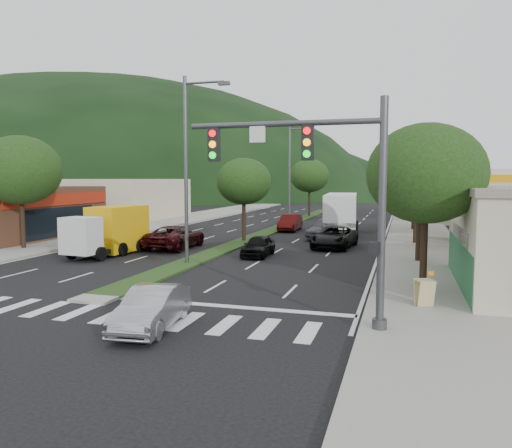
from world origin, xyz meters
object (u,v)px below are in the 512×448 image
(tree_l_a, at_px, (20,170))
(car_queue_c, at_px, (290,223))
(car_queue_a, at_px, (258,246))
(traffic_signal, at_px, (329,178))
(sedan_silver, at_px, (152,308))
(car_queue_b, at_px, (326,229))
(tree_r_b, at_px, (420,171))
(tree_r_d, at_px, (414,173))
(tree_med_near, at_px, (244,182))
(streetlight_near, at_px, (189,161))
(motorhome, at_px, (341,213))
(tree_r_a, at_px, (426,174))
(tree_r_e, at_px, (413,176))
(a_frame_sign, at_px, (424,290))
(tree_r_c, at_px, (417,177))
(tree_med_far, at_px, (309,176))
(box_truck, at_px, (111,232))
(suv_maroon, at_px, (175,237))
(streetlight_mid, at_px, (292,169))

(tree_l_a, relative_size, car_queue_c, 1.63)
(car_queue_a, bearing_deg, traffic_signal, -66.06)
(sedan_silver, relative_size, car_queue_b, 0.74)
(tree_r_b, distance_m, car_queue_c, 18.66)
(tree_r_d, height_order, tree_l_a, tree_l_a)
(tree_med_near, height_order, car_queue_b, tree_med_near)
(streetlight_near, height_order, motorhome, streetlight_near)
(tree_r_a, bearing_deg, tree_r_e, 90.00)
(tree_r_d, distance_m, streetlight_near, 24.97)
(car_queue_a, bearing_deg, a_frame_sign, -48.84)
(tree_r_e, bearing_deg, tree_r_c, -90.00)
(tree_med_far, bearing_deg, motorhome, -71.88)
(tree_r_d, height_order, car_queue_b, tree_r_d)
(tree_med_near, distance_m, car_queue_c, 9.67)
(car_queue_a, bearing_deg, box_truck, -168.59)
(suv_maroon, xyz_separation_m, motorhome, (9.56, 11.55, 1.03))
(tree_med_near, distance_m, streetlight_mid, 15.05)
(tree_r_d, xyz_separation_m, motorhome, (-5.80, -4.94, -3.39))
(tree_r_c, xyz_separation_m, tree_r_d, (0.00, 10.00, 0.43))
(traffic_signal, distance_m, tree_l_a, 24.43)
(tree_r_b, height_order, streetlight_mid, streetlight_mid)
(tree_r_a, distance_m, streetlight_mid, 31.32)
(car_queue_a, height_order, car_queue_c, car_queue_c)
(sedan_silver, relative_size, suv_maroon, 0.71)
(car_queue_b, relative_size, motorhome, 0.59)
(car_queue_b, bearing_deg, tree_l_a, -140.80)
(sedan_silver, distance_m, a_frame_sign, 9.40)
(tree_l_a, distance_m, box_truck, 7.59)
(tree_r_a, relative_size, tree_r_e, 0.99)
(tree_r_a, relative_size, streetlight_mid, 0.66)
(car_queue_b, bearing_deg, streetlight_near, -104.90)
(tree_med_near, height_order, streetlight_near, streetlight_near)
(tree_r_a, bearing_deg, traffic_signal, -118.20)
(tree_l_a, height_order, car_queue_b, tree_l_a)
(tree_r_c, relative_size, car_queue_c, 1.46)
(tree_med_near, distance_m, car_queue_a, 7.83)
(streetlight_near, height_order, car_queue_b, streetlight_near)
(sedan_silver, distance_m, car_queue_b, 24.86)
(car_queue_a, bearing_deg, tree_r_a, -41.36)
(streetlight_mid, bearing_deg, tree_r_a, -67.87)
(tree_r_d, distance_m, tree_r_e, 10.00)
(car_queue_a, distance_m, a_frame_sign, 13.60)
(tree_r_b, height_order, tree_r_c, tree_r_b)
(tree_r_e, height_order, sedan_silver, tree_r_e)
(tree_r_b, distance_m, motorhome, 14.65)
(suv_maroon, xyz_separation_m, car_queue_c, (4.86, 13.30, -0.03))
(tree_r_d, height_order, streetlight_mid, streetlight_mid)
(tree_r_a, xyz_separation_m, car_queue_a, (-9.09, 7.81, -4.20))
(car_queue_c, distance_m, a_frame_sign, 27.22)
(tree_med_near, bearing_deg, tree_l_a, -147.38)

